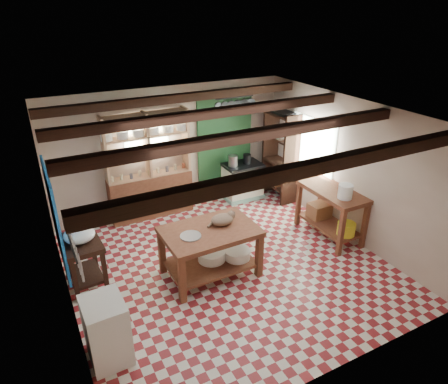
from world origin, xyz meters
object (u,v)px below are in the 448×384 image
work_table (210,252)px  white_cabinet (107,331)px  right_counter (330,213)px  stove (243,181)px  prep_table (85,263)px  cat (222,220)px

work_table → white_cabinet: bearing=-153.4°
white_cabinet → right_counter: 4.51m
stove → right_counter: 2.28m
white_cabinet → prep_table: bearing=87.7°
work_table → prep_table: bearing=159.9°
stove → cat: bearing=-126.4°
stove → prep_table: (-3.74, -1.56, -0.01)m
work_table → right_counter: bearing=0.2°
stove → prep_table: stove is taller
work_table → stove: work_table is taller
white_cabinet → stove: bearing=38.7°
work_table → prep_table: work_table is taller
white_cabinet → cat: (2.12, 1.02, 0.49)m
cat → white_cabinet: bearing=-165.0°
work_table → cat: size_ratio=3.92×
work_table → stove: size_ratio=1.77×
white_cabinet → cat: cat is taller
stove → cat: size_ratio=2.21×
work_table → stove: bearing=49.1°
right_counter → cat: 2.32m
work_table → white_cabinet: 2.11m
stove → white_cabinet: bearing=-139.1°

